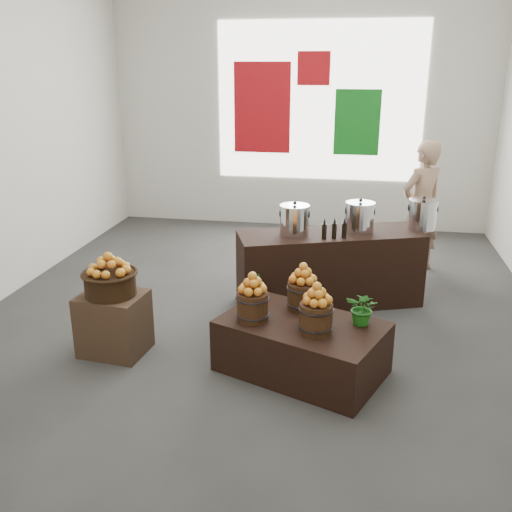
% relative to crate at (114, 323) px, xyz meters
% --- Properties ---
extents(ground, '(7.00, 7.00, 0.00)m').
position_rel_crate_xyz_m(ground, '(1.21, 1.21, -0.29)').
color(ground, '#363633').
rests_on(ground, ground).
extents(back_wall, '(6.00, 0.04, 4.00)m').
position_rel_crate_xyz_m(back_wall, '(1.21, 4.71, 1.71)').
color(back_wall, beige).
rests_on(back_wall, ground).
extents(back_opening, '(3.20, 0.02, 2.40)m').
position_rel_crate_xyz_m(back_opening, '(1.51, 4.69, 1.71)').
color(back_opening, white).
rests_on(back_opening, back_wall).
extents(deco_red_left, '(0.90, 0.04, 1.40)m').
position_rel_crate_xyz_m(deco_red_left, '(0.61, 4.68, 1.61)').
color(deco_red_left, '#9E0C12').
rests_on(deco_red_left, back_wall).
extents(deco_green_right, '(0.70, 0.04, 1.00)m').
position_rel_crate_xyz_m(deco_green_right, '(2.11, 4.68, 1.41)').
color(deco_green_right, '#0F6617').
rests_on(deco_green_right, back_wall).
extents(deco_red_upper, '(0.50, 0.04, 0.50)m').
position_rel_crate_xyz_m(deco_red_upper, '(1.41, 4.68, 2.21)').
color(deco_red_upper, '#9E0C12').
rests_on(deco_red_upper, back_wall).
extents(crate, '(0.63, 0.53, 0.58)m').
position_rel_crate_xyz_m(crate, '(0.00, 0.00, 0.00)').
color(crate, '#442E20').
rests_on(crate, ground).
extents(wicker_basket, '(0.46, 0.46, 0.21)m').
position_rel_crate_xyz_m(wicker_basket, '(0.00, 0.00, 0.40)').
color(wicker_basket, black).
rests_on(wicker_basket, crate).
extents(apples_in_basket, '(0.36, 0.36, 0.19)m').
position_rel_crate_xyz_m(apples_in_basket, '(0.00, 0.00, 0.60)').
color(apples_in_basket, '#9D0516').
rests_on(apples_in_basket, wicker_basket).
extents(display_table, '(1.59, 1.30, 0.47)m').
position_rel_crate_xyz_m(display_table, '(1.76, -0.05, -0.05)').
color(display_table, black).
rests_on(display_table, ground).
extents(apple_bucket_front_left, '(0.27, 0.27, 0.25)m').
position_rel_crate_xyz_m(apple_bucket_front_left, '(1.33, -0.08, 0.31)').
color(apple_bucket_front_left, '#3A220F').
rests_on(apple_bucket_front_left, display_table).
extents(apples_in_bucket_front_left, '(0.21, 0.21, 0.18)m').
position_rel_crate_xyz_m(apples_in_bucket_front_left, '(1.33, -0.08, 0.53)').
color(apples_in_bucket_front_left, '#9D0516').
rests_on(apples_in_bucket_front_left, apple_bucket_front_left).
extents(apple_bucket_front_right, '(0.27, 0.27, 0.25)m').
position_rel_crate_xyz_m(apple_bucket_front_right, '(1.89, -0.22, 0.31)').
color(apple_bucket_front_right, '#3A220F').
rests_on(apple_bucket_front_right, display_table).
extents(apples_in_bucket_front_right, '(0.21, 0.21, 0.18)m').
position_rel_crate_xyz_m(apples_in_bucket_front_right, '(1.89, -0.22, 0.53)').
color(apples_in_bucket_front_right, '#9D0516').
rests_on(apples_in_bucket_front_right, apple_bucket_front_right).
extents(apple_bucket_rear, '(0.27, 0.27, 0.25)m').
position_rel_crate_xyz_m(apple_bucket_rear, '(1.73, 0.24, 0.31)').
color(apple_bucket_rear, '#3A220F').
rests_on(apple_bucket_rear, display_table).
extents(apples_in_bucket_rear, '(0.21, 0.21, 0.18)m').
position_rel_crate_xyz_m(apples_in_bucket_rear, '(1.73, 0.24, 0.53)').
color(apples_in_bucket_rear, '#9D0516').
rests_on(apples_in_bucket_rear, apple_bucket_rear).
extents(herb_garnish_right, '(0.34, 0.32, 0.30)m').
position_rel_crate_xyz_m(herb_garnish_right, '(2.27, -0.00, 0.34)').
color(herb_garnish_right, '#165A13').
rests_on(herb_garnish_right, display_table).
extents(herb_garnish_left, '(0.18, 0.17, 0.27)m').
position_rel_crate_xyz_m(herb_garnish_left, '(1.25, 0.36, 0.32)').
color(herb_garnish_left, '#165A13').
rests_on(herb_garnish_left, display_table).
extents(counter, '(2.11, 1.29, 0.82)m').
position_rel_crate_xyz_m(counter, '(1.91, 1.52, 0.12)').
color(counter, black).
rests_on(counter, ground).
extents(stock_pot_left, '(0.31, 0.31, 0.31)m').
position_rel_crate_xyz_m(stock_pot_left, '(1.52, 1.38, 0.69)').
color(stock_pot_left, silver).
rests_on(stock_pot_left, counter).
extents(stock_pot_center, '(0.31, 0.31, 0.31)m').
position_rel_crate_xyz_m(stock_pot_center, '(2.21, 1.63, 0.69)').
color(stock_pot_center, silver).
rests_on(stock_pot_center, counter).
extents(stock_pot_right, '(0.31, 0.31, 0.31)m').
position_rel_crate_xyz_m(stock_pot_right, '(2.89, 1.88, 0.69)').
color(stock_pot_right, silver).
rests_on(stock_pot_right, counter).
extents(oil_cruets, '(0.23, 0.13, 0.23)m').
position_rel_crate_xyz_m(oil_cruets, '(1.97, 1.33, 0.65)').
color(oil_cruets, black).
rests_on(oil_cruets, counter).
extents(shopper, '(0.73, 0.70, 1.69)m').
position_rel_crate_xyz_m(shopper, '(2.98, 2.82, 0.56)').
color(shopper, '#9A775E').
rests_on(shopper, ground).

